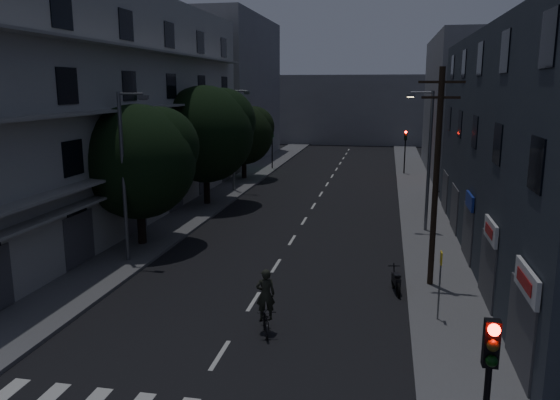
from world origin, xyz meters
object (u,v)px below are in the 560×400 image
(utility_pole, at_px, (436,174))
(bus_stop_sign, at_px, (440,273))
(motorcycle, at_px, (396,282))
(traffic_signal_near, at_px, (489,379))
(cyclist, at_px, (266,311))

(utility_pole, relative_size, bus_stop_sign, 3.56)
(utility_pole, distance_m, motorcycle, 4.74)
(traffic_signal_near, relative_size, motorcycle, 2.41)
(traffic_signal_near, bearing_deg, bus_stop_sign, 89.72)
(utility_pole, relative_size, motorcycle, 5.30)
(traffic_signal_near, bearing_deg, utility_pole, 89.83)
(motorcycle, bearing_deg, bus_stop_sign, -72.48)
(utility_pole, bearing_deg, traffic_signal_near, -90.17)
(motorcycle, bearing_deg, traffic_signal_near, -93.02)
(traffic_signal_near, height_order, bus_stop_sign, traffic_signal_near)
(traffic_signal_near, relative_size, cyclist, 1.79)
(cyclist, bearing_deg, bus_stop_sign, 0.35)
(utility_pole, xyz_separation_m, bus_stop_sign, (0.01, -3.67, -2.98))
(utility_pole, relative_size, cyclist, 3.93)
(traffic_signal_near, xyz_separation_m, cyclist, (-5.89, 7.53, -2.33))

